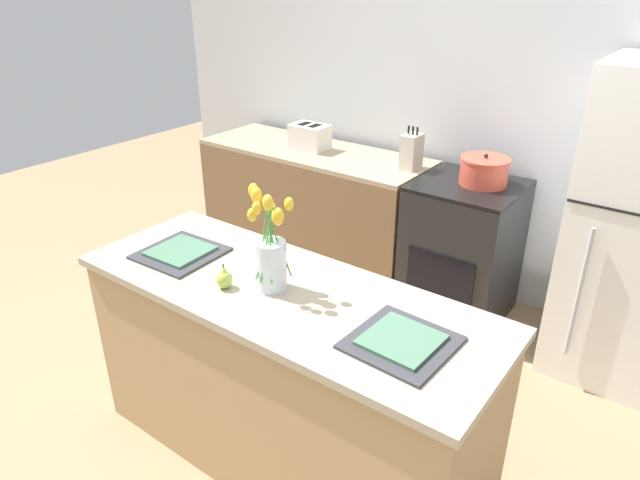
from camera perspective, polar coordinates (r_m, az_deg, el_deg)
ground_plane at (r=2.83m, az=-3.23°, el=-20.56°), size 10.00×10.00×0.00m
back_wall at (r=3.77m, az=16.60°, el=14.11°), size 5.20×0.08×2.70m
kitchen_island at (r=2.53m, az=-3.48°, el=-13.57°), size 1.80×0.66×0.89m
back_counter at (r=4.19m, az=-0.61°, el=3.24°), size 1.68×0.60×0.88m
stove_range at (r=3.67m, az=13.98°, el=-1.01°), size 0.60×0.61×0.88m
flower_vase at (r=2.21m, az=-4.98°, el=-1.25°), size 0.20×0.15×0.42m
pear_figurine at (r=2.29m, az=-9.56°, el=-3.80°), size 0.07×0.07×0.11m
plate_setting_left at (r=2.60m, az=-13.78°, el=-1.20°), size 0.34×0.34×0.02m
plate_setting_right at (r=1.98m, az=8.13°, el=-10.03°), size 0.34×0.34×0.02m
toaster at (r=4.04m, az=-1.04°, el=10.29°), size 0.28×0.18×0.17m
cooking_pot at (r=3.48m, az=16.09°, el=6.64°), size 0.28×0.28×0.19m
knife_block at (r=3.66m, az=9.13°, el=8.74°), size 0.10×0.14×0.27m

